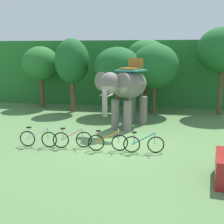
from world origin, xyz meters
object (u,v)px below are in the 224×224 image
Objects in this scene: tree_left at (72,62)px; tree_center at (147,55)px; bike_teal at (144,144)px; bike_orange at (108,142)px; tree_far_left at (117,67)px; bike_white at (38,138)px; tree_center_right at (223,50)px; bike_pink at (72,139)px; tree_center_left at (41,64)px; elephant at (127,88)px; tree_far_right at (155,66)px.

tree_left reaches higher than tree_center.
bike_orange is at bearing -179.35° from bike_teal.
tree_far_left is at bearing -4.10° from tree_left.
bike_white is (0.87, -7.87, -3.08)m from tree_left.
tree_center_right is at bearing 4.82° from tree_left.
bike_white is 1.03× the size of bike_pink.
tree_left is 1.13× the size of tree_far_left.
tree_center_left is 7.80m from tree_center.
tree_center_right is 13.09m from bike_white.
tree_center is at bearing 82.44° from elephant.
bike_teal is at bearing -86.58° from tree_center.
bike_pink is (2.38, -7.70, -3.08)m from tree_left.
elephant reaches higher than bike_pink.
tree_center_left reaches higher than bike_white.
bike_teal is at bearing 0.43° from bike_white.
tree_center_left is at bearing 132.31° from bike_teal.
bike_pink is at bearing 6.23° from bike_white.
tree_far_left reaches higher than bike_orange.
bike_pink is (5.21, -9.03, -2.85)m from tree_center_left.
tree_far_left is 1.06× the size of elephant.
bike_pink is (-0.79, -7.47, -2.75)m from tree_far_left.
tree_center_left is at bearing 126.63° from bike_orange.
tree_far_left is 8.00m from bike_pink.
tree_far_left is 8.14m from bike_orange.
tree_center_left is at bearing 177.78° from tree_center_right.
tree_far_right is at bearing 68.34° from bike_pink.
tree_left is 1.01× the size of tree_center.
tree_center_right reaches higher than tree_far_right.
tree_far_left is at bearing -166.70° from tree_far_right.
bike_white and bike_teal have the same top height.
elephant is at bearing 86.46° from bike_orange.
tree_center_right is at bearing 55.93° from bike_orange.
tree_far_right is at bearing -173.48° from tree_center_right.
bike_pink is at bearing -111.66° from tree_far_right.
elephant reaches higher than bike_orange.
bike_pink is at bearing -131.25° from tree_center_right.
elephant is at bearing 64.96° from bike_pink.
bike_teal is at bearing -54.89° from tree_left.
tree_far_right is at bearing 79.07° from bike_orange.
elephant is 2.51× the size of bike_pink.
tree_far_left reaches higher than bike_white.
tree_center_right is at bearing -2.22° from tree_center_left.
tree_center_left is 2.67× the size of bike_orange.
bike_white is at bearing -106.76° from tree_far_left.
tree_center_left is 2.71× the size of bike_pink.
tree_center_left is 0.79× the size of tree_center_right.
tree_center_left reaches higher than bike_pink.
bike_pink is (1.51, 0.17, 0.00)m from bike_white.
tree_center_right is (4.29, 0.49, 1.05)m from tree_far_right.
tree_far_right reaches higher than bike_pink.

